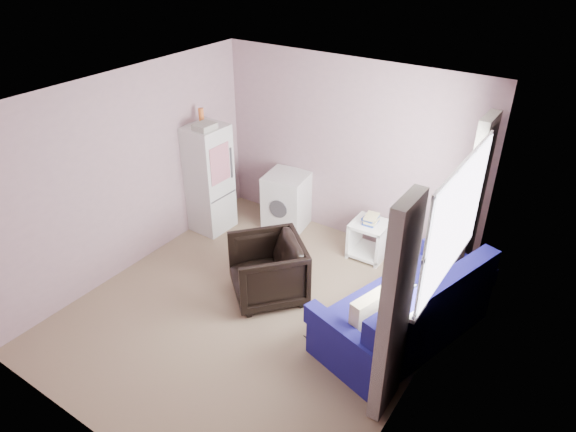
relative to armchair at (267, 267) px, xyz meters
The scene contains 8 objects.
room 0.89m from the armchair, 77.63° to the right, with size 3.84×4.24×2.54m.
armchair is the anchor object (origin of this frame).
fridge 1.87m from the armchair, 152.54° to the left, with size 0.57×0.55×1.78m.
washing_machine 1.67m from the armchair, 116.10° to the left, with size 0.66×0.66×0.82m.
side_table 1.57m from the armchair, 66.76° to the left, with size 0.47×0.47×0.63m.
sofa 1.66m from the armchair, ahead, with size 1.45×2.20×0.90m.
window_dressing 2.00m from the armchair, 12.01° to the left, with size 0.17×2.62×2.18m.
floor_cables 1.13m from the armchair, 21.30° to the right, with size 0.48×0.13×0.01m.
Camera 1 is at (2.87, -3.61, 3.94)m, focal length 32.00 mm.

